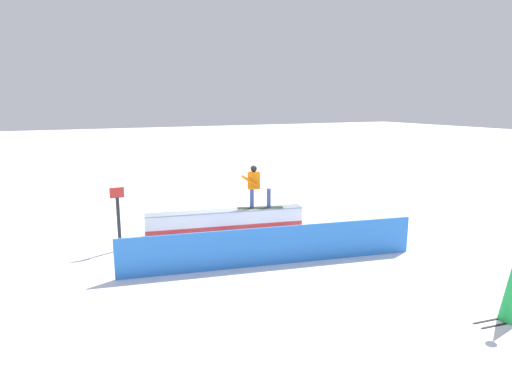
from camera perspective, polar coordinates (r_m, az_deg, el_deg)
ground_plane at (r=14.83m, az=-3.93°, el=-5.10°), size 120.00×120.00×0.00m
grind_box at (r=14.74m, az=-3.95°, el=-3.87°), size 5.24×1.50×0.73m
snowboarder at (r=14.72m, az=-0.05°, el=0.90°), size 1.54×0.80×1.46m
safety_fence at (r=11.74m, az=2.24°, el=-6.98°), size 7.92×1.57×1.04m
trail_marker at (r=13.31m, az=-17.36°, el=-3.10°), size 0.40×0.10×1.87m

